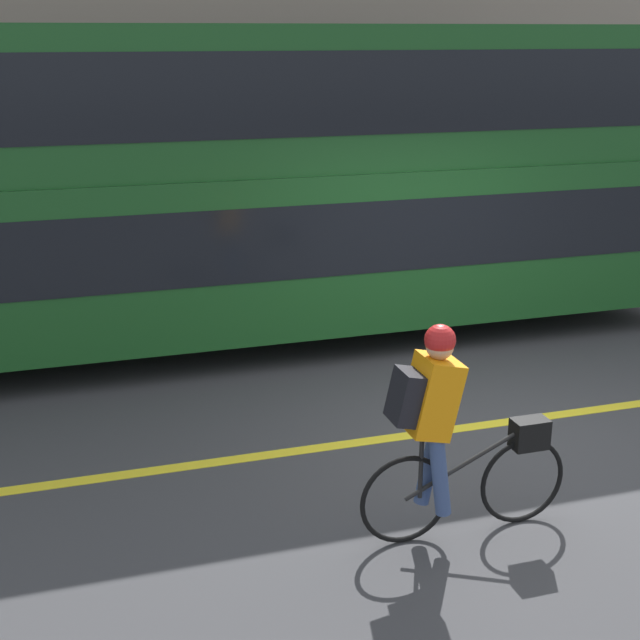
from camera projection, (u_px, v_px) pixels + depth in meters
name	position (u px, v px, depth m)	size (l,w,h in m)	color
ground_plane	(494.00, 434.00, 8.01)	(80.00, 80.00, 0.00)	#38383A
road_center_line	(485.00, 425.00, 8.18)	(50.00, 0.14, 0.01)	yellow
sidewalk_curb	(307.00, 267.00, 13.41)	(60.00, 2.27, 0.15)	#A8A399
bus	(181.00, 173.00, 9.75)	(11.66, 2.53, 3.52)	black
cyclist_on_bike	(446.00, 425.00, 6.13)	(1.59, 0.32, 1.60)	black
street_sign_post	(195.00, 172.00, 12.36)	(0.36, 0.09, 2.59)	#59595B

